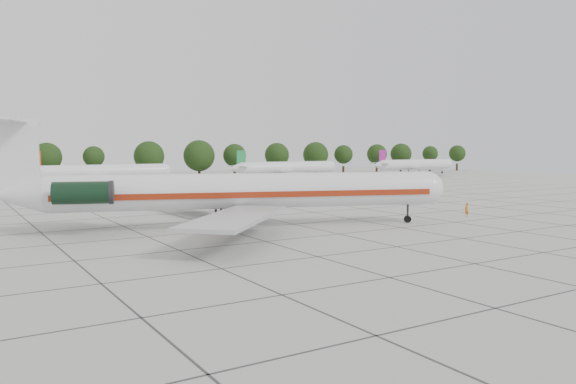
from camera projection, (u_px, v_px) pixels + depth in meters
name	position (u px, v px, depth m)	size (l,w,h in m)	color
ground	(294.00, 224.00, 60.16)	(260.00, 260.00, 0.00)	#B4B5AD
apron_joints	(232.00, 211.00, 72.87)	(170.00, 170.00, 0.02)	#383838
main_airliner	(225.00, 191.00, 56.81)	(45.27, 34.48, 10.88)	silver
ground_crew	(467.00, 210.00, 66.94)	(0.60, 0.39, 1.64)	#CB680B
bg_airliner_c	(102.00, 172.00, 120.27)	(28.24, 27.20, 7.40)	silver
bg_airliner_d	(287.00, 168.00, 145.21)	(28.24, 27.20, 7.40)	silver
bg_airliner_e	(416.00, 165.00, 169.30)	(28.24, 27.20, 7.40)	silver
tree_line	(47.00, 157.00, 125.57)	(249.86, 8.44, 10.22)	#332114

